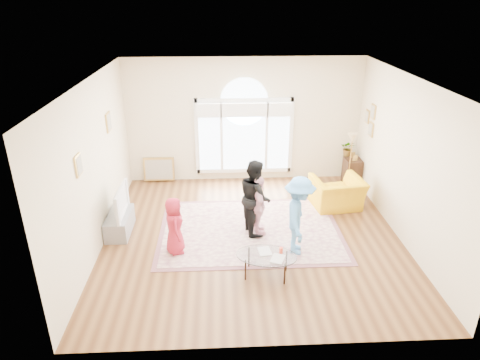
{
  "coord_description": "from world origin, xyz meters",
  "views": [
    {
      "loc": [
        -0.63,
        -7.59,
        4.63
      ],
      "look_at": [
        -0.24,
        0.3,
        1.14
      ],
      "focal_mm": 32.0,
      "sensor_mm": 36.0,
      "label": 1
    }
  ],
  "objects_px": {
    "area_rug": "(250,230)",
    "television": "(117,201)",
    "tv_console": "(120,223)",
    "coffee_table": "(267,256)",
    "armchair": "(337,193)"
  },
  "relations": [
    {
      "from": "coffee_table",
      "to": "armchair",
      "type": "xyz_separation_m",
      "value": [
        1.91,
        2.54,
        -0.04
      ]
    },
    {
      "from": "tv_console",
      "to": "coffee_table",
      "type": "distance_m",
      "value": 3.33
    },
    {
      "from": "area_rug",
      "to": "armchair",
      "type": "distance_m",
      "value": 2.33
    },
    {
      "from": "television",
      "to": "coffee_table",
      "type": "xyz_separation_m",
      "value": [
        2.89,
        -1.64,
        -0.32
      ]
    },
    {
      "from": "tv_console",
      "to": "television",
      "type": "height_order",
      "value": "television"
    },
    {
      "from": "coffee_table",
      "to": "armchair",
      "type": "relative_size",
      "value": 1.08
    },
    {
      "from": "area_rug",
      "to": "television",
      "type": "relative_size",
      "value": 3.48
    },
    {
      "from": "tv_console",
      "to": "coffee_table",
      "type": "relative_size",
      "value": 0.84
    },
    {
      "from": "tv_console",
      "to": "armchair",
      "type": "distance_m",
      "value": 4.89
    },
    {
      "from": "coffee_table",
      "to": "area_rug",
      "type": "bearing_deg",
      "value": 108.9
    },
    {
      "from": "coffee_table",
      "to": "armchair",
      "type": "bearing_deg",
      "value": 65.68
    },
    {
      "from": "tv_console",
      "to": "television",
      "type": "distance_m",
      "value": 0.51
    },
    {
      "from": "area_rug",
      "to": "coffee_table",
      "type": "distance_m",
      "value": 1.63
    },
    {
      "from": "coffee_table",
      "to": "armchair",
      "type": "distance_m",
      "value": 3.18
    },
    {
      "from": "area_rug",
      "to": "coffee_table",
      "type": "height_order",
      "value": "coffee_table"
    }
  ]
}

